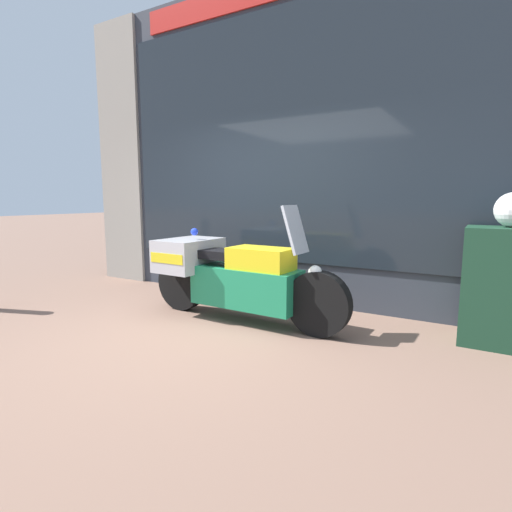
{
  "coord_description": "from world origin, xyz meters",
  "views": [
    {
      "loc": [
        2.55,
        -2.92,
        1.38
      ],
      "look_at": [
        0.07,
        1.27,
        0.67
      ],
      "focal_mm": 28.0,
      "sensor_mm": 36.0,
      "label": 1
    }
  ],
  "objects": [
    {
      "name": "window_display",
      "position": [
        0.37,
        2.03,
        0.44
      ],
      "size": [
        5.26,
        0.3,
        1.83
      ],
      "color": "slate",
      "rests_on": "ground"
    },
    {
      "name": "paramedic_motorcycle",
      "position": [
        -0.0,
        0.78,
        0.53
      ],
      "size": [
        2.51,
        0.79,
        1.31
      ],
      "rotation": [
        0.0,
        0.0,
        -0.03
      ],
      "color": "black",
      "rests_on": "ground"
    },
    {
      "name": "ground_plane",
      "position": [
        0.0,
        0.0,
        0.0
      ],
      "size": [
        60.0,
        60.0,
        0.0
      ],
      "primitive_type": "plane",
      "color": "#7A5B4C"
    },
    {
      "name": "shop_building",
      "position": [
        -0.42,
        2.0,
        2.1
      ],
      "size": [
        6.6,
        0.55,
        4.18
      ],
      "color": "#333842",
      "rests_on": "ground"
    }
  ]
}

